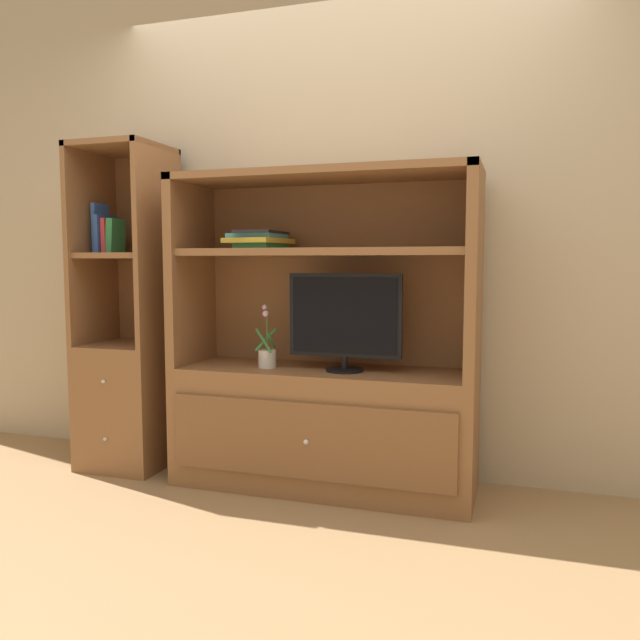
{
  "coord_description": "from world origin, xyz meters",
  "views": [
    {
      "loc": [
        0.93,
        -2.56,
        1.14
      ],
      "look_at": [
        0.0,
        0.35,
        0.85
      ],
      "focal_mm": 35.24,
      "sensor_mm": 36.0,
      "label": 1
    }
  ],
  "objects_px": {
    "media_console": "(323,389)",
    "bookshelf_tall": "(129,362)",
    "potted_plant": "(267,354)",
    "upright_book_row": "(108,234)",
    "magazine_stack": "(260,240)",
    "tv_monitor": "(345,319)"
  },
  "relations": [
    {
      "from": "media_console",
      "to": "bookshelf_tall",
      "type": "bearing_deg",
      "value": 179.92
    },
    {
      "from": "tv_monitor",
      "to": "potted_plant",
      "type": "xyz_separation_m",
      "value": [
        -0.4,
        -0.02,
        -0.19
      ]
    },
    {
      "from": "media_console",
      "to": "bookshelf_tall",
      "type": "distance_m",
      "value": 1.14
    },
    {
      "from": "magazine_stack",
      "to": "tv_monitor",
      "type": "bearing_deg",
      "value": -3.69
    },
    {
      "from": "upright_book_row",
      "to": "magazine_stack",
      "type": "bearing_deg",
      "value": -0.19
    },
    {
      "from": "potted_plant",
      "to": "upright_book_row",
      "type": "xyz_separation_m",
      "value": [
        -0.96,
        0.05,
        0.62
      ]
    },
    {
      "from": "magazine_stack",
      "to": "upright_book_row",
      "type": "bearing_deg",
      "value": 179.81
    },
    {
      "from": "media_console",
      "to": "magazine_stack",
      "type": "distance_m",
      "value": 0.82
    },
    {
      "from": "upright_book_row",
      "to": "bookshelf_tall",
      "type": "bearing_deg",
      "value": 4.81
    },
    {
      "from": "media_console",
      "to": "upright_book_row",
      "type": "bearing_deg",
      "value": -179.66
    },
    {
      "from": "potted_plant",
      "to": "bookshelf_tall",
      "type": "relative_size",
      "value": 0.18
    },
    {
      "from": "magazine_stack",
      "to": "bookshelf_tall",
      "type": "bearing_deg",
      "value": 179.14
    },
    {
      "from": "tv_monitor",
      "to": "bookshelf_tall",
      "type": "xyz_separation_m",
      "value": [
        -1.26,
        0.04,
        -0.28
      ]
    },
    {
      "from": "potted_plant",
      "to": "magazine_stack",
      "type": "bearing_deg",
      "value": 140.48
    },
    {
      "from": "magazine_stack",
      "to": "bookshelf_tall",
      "type": "distance_m",
      "value": 1.04
    },
    {
      "from": "media_console",
      "to": "bookshelf_tall",
      "type": "relative_size",
      "value": 0.89
    },
    {
      "from": "tv_monitor",
      "to": "magazine_stack",
      "type": "bearing_deg",
      "value": 176.31
    },
    {
      "from": "media_console",
      "to": "magazine_stack",
      "type": "height_order",
      "value": "media_console"
    },
    {
      "from": "magazine_stack",
      "to": "media_console",
      "type": "bearing_deg",
      "value": 1.76
    },
    {
      "from": "tv_monitor",
      "to": "upright_book_row",
      "type": "bearing_deg",
      "value": 178.63
    },
    {
      "from": "bookshelf_tall",
      "to": "upright_book_row",
      "type": "xyz_separation_m",
      "value": [
        -0.11,
        -0.01,
        0.71
      ]
    },
    {
      "from": "potted_plant",
      "to": "bookshelf_tall",
      "type": "xyz_separation_m",
      "value": [
        -0.85,
        0.06,
        -0.09
      ]
    }
  ]
}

